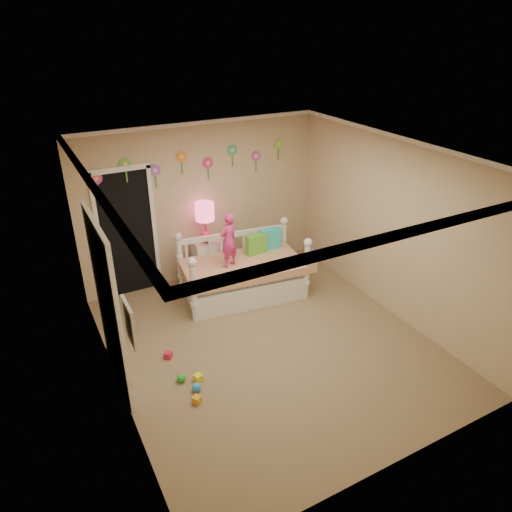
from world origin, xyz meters
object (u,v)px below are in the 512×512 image
child (228,240)px  table_lamp (205,216)px  nightstand (207,261)px  daybed (243,266)px

child → table_lamp: size_ratio=1.28×
child → nightstand: 0.97m
nightstand → table_lamp: bearing=-94.4°
daybed → child: 0.54m
nightstand → table_lamp: (0.00, -0.00, 0.79)m
daybed → nightstand: (-0.30, 0.72, -0.16)m
table_lamp → daybed: bearing=-67.4°
daybed → nightstand: bearing=119.9°
nightstand → daybed: bearing=-71.8°
daybed → table_lamp: size_ratio=2.80×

